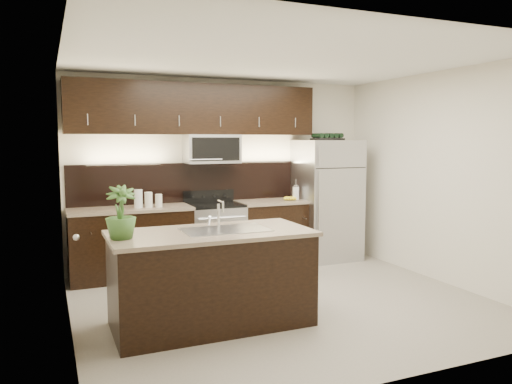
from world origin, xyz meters
The scene contains 12 objects.
ground centered at (0.00, 0.00, 0.00)m, with size 4.50×4.50×0.00m, color gray.
room_walls centered at (-0.11, -0.04, 1.70)m, with size 4.52×4.02×2.71m.
counter_run centered at (-0.46, 1.69, 0.47)m, with size 3.51×0.65×0.94m.
upper_fixtures centered at (-0.43, 1.84, 2.14)m, with size 3.49×0.40×1.66m.
island centered at (-0.95, -0.34, 0.47)m, with size 1.96×0.96×0.94m.
sink_faucet centered at (-0.80, -0.33, 0.96)m, with size 0.84×0.50×0.28m.
refrigerator centered at (1.53, 1.63, 0.91)m, with size 0.88×0.79×1.82m, color #B2B2B7.
wine_rack centered at (1.53, 1.63, 1.87)m, with size 0.45×0.28×0.11m.
plant centered at (-1.81, -0.38, 1.18)m, with size 0.27×0.27×0.48m, color #365F26.
canisters centered at (-1.22, 1.63, 1.05)m, with size 0.36×0.14×0.24m.
french_press centered at (1.01, 1.64, 1.05)m, with size 0.10×0.10×0.29m.
bananas centered at (0.83, 1.61, 0.97)m, with size 0.20×0.15×0.06m, color gold.
Camera 1 is at (-2.41, -4.93, 1.83)m, focal length 35.00 mm.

